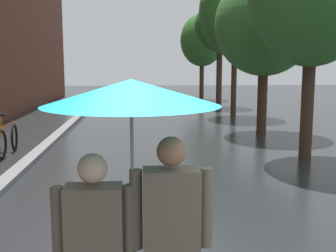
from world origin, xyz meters
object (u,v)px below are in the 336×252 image
(street_tree_3, at_px, (236,11))
(street_tree_5, at_px, (202,40))
(street_tree_2, at_px, (265,25))
(street_tree_4, at_px, (220,27))
(couple_under_umbrella, at_px, (133,175))

(street_tree_3, xyz_separation_m, street_tree_5, (-0.10, 8.35, -0.76))
(street_tree_3, bearing_deg, street_tree_2, -91.21)
(street_tree_5, bearing_deg, street_tree_4, -87.13)
(street_tree_2, distance_m, street_tree_5, 12.77)
(street_tree_3, relative_size, street_tree_4, 1.16)
(street_tree_3, relative_size, couple_under_umbrella, 2.97)
(street_tree_3, distance_m, street_tree_5, 8.38)
(street_tree_2, relative_size, street_tree_3, 0.80)
(street_tree_4, relative_size, couple_under_umbrella, 2.56)
(street_tree_4, xyz_separation_m, couple_under_umbrella, (-4.22, -18.50, -2.61))
(street_tree_2, relative_size, street_tree_5, 0.96)
(street_tree_3, relative_size, street_tree_5, 1.20)
(street_tree_3, height_order, street_tree_4, street_tree_3)
(street_tree_5, height_order, couple_under_umbrella, street_tree_5)
(street_tree_2, height_order, street_tree_3, street_tree_3)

